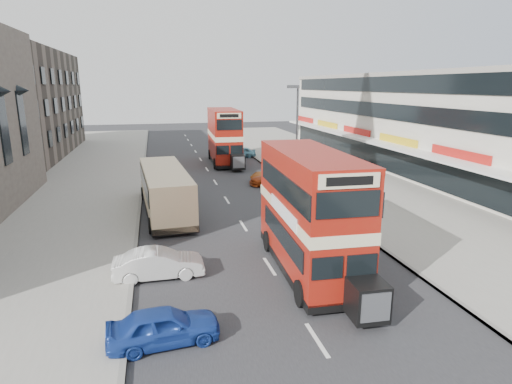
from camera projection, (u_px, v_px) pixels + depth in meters
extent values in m
plane|color=#28282B|center=(282.00, 286.00, 17.76)|extent=(160.00, 160.00, 0.00)
cube|color=#28282B|center=(215.00, 182.00, 36.64)|extent=(12.00, 90.00, 0.01)
cube|color=gray|center=(345.00, 175.00, 39.29)|extent=(12.00, 90.00, 0.15)
cube|color=gray|center=(66.00, 189.00, 33.96)|extent=(12.00, 90.00, 0.15)
cube|color=gray|center=(142.00, 185.00, 35.27)|extent=(0.20, 90.00, 0.16)
cube|color=gray|center=(283.00, 178.00, 37.98)|extent=(0.20, 90.00, 0.16)
cube|color=beige|center=(414.00, 123.00, 41.88)|extent=(8.00, 46.00, 9.00)
cube|color=black|center=(374.00, 154.00, 41.69)|extent=(0.10, 44.00, 2.40)
cube|color=gray|center=(418.00, 75.00, 40.76)|extent=(8.20, 46.20, 0.40)
cube|color=white|center=(367.00, 140.00, 41.16)|extent=(1.80, 44.00, 0.20)
cylinder|color=slate|center=(297.00, 136.00, 35.25)|extent=(0.16, 0.16, 8.00)
cube|color=slate|center=(293.00, 87.00, 34.18)|extent=(1.00, 0.20, 0.25)
cube|color=black|center=(307.00, 262.00, 19.24)|extent=(2.90, 8.31, 0.36)
cube|color=maroon|center=(308.00, 236.00, 18.94)|extent=(2.88, 8.31, 2.26)
cube|color=beige|center=(309.00, 209.00, 18.62)|extent=(2.92, 8.35, 0.46)
cube|color=maroon|center=(310.00, 181.00, 18.32)|extent=(2.88, 8.31, 2.16)
cube|color=maroon|center=(311.00, 155.00, 18.04)|extent=(2.90, 8.33, 0.26)
cube|color=black|center=(367.00, 300.00, 14.72)|extent=(1.28, 1.28, 1.33)
cube|color=black|center=(225.00, 160.00, 45.64)|extent=(3.06, 8.76, 0.38)
cube|color=maroon|center=(224.00, 147.00, 45.33)|extent=(3.04, 8.76, 2.38)
cube|color=beige|center=(224.00, 135.00, 45.00)|extent=(3.09, 8.80, 0.49)
cube|color=maroon|center=(224.00, 122.00, 44.68)|extent=(3.04, 8.76, 2.27)
cube|color=maroon|center=(224.00, 110.00, 44.38)|extent=(3.06, 8.78, 0.27)
cube|color=black|center=(238.00, 162.00, 40.88)|extent=(1.35, 1.35, 1.41)
cube|color=black|center=(166.00, 207.00, 27.85)|extent=(3.31, 10.33, 0.41)
cube|color=beige|center=(165.00, 189.00, 27.57)|extent=(3.29, 10.32, 2.64)
imported|color=#1C3D9C|center=(164.00, 326.00, 13.68)|extent=(3.72, 1.78, 1.23)
imported|color=silver|center=(159.00, 264.00, 18.39)|extent=(3.87, 1.36, 1.27)
imported|color=#A63910|center=(273.00, 178.00, 35.64)|extent=(4.23, 2.12, 1.18)
imported|color=#CB6614|center=(276.00, 175.00, 36.68)|extent=(4.54, 2.38, 1.22)
imported|color=#62ACC4|center=(240.00, 152.00, 49.13)|extent=(3.67, 1.82, 1.20)
imported|color=gray|center=(341.00, 186.00, 31.32)|extent=(0.69, 0.62, 1.54)
imported|color=gray|center=(272.00, 150.00, 47.20)|extent=(1.19, 0.98, 1.90)
imported|color=gray|center=(267.00, 182.00, 35.02)|extent=(0.61, 1.64, 0.85)
imported|color=black|center=(267.00, 173.00, 34.85)|extent=(0.57, 0.38, 1.54)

